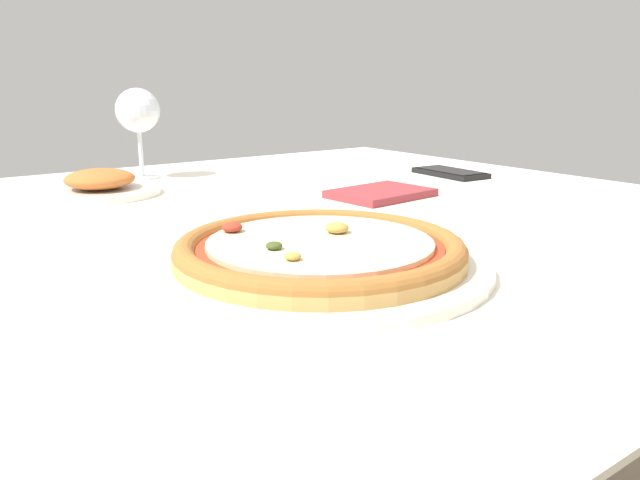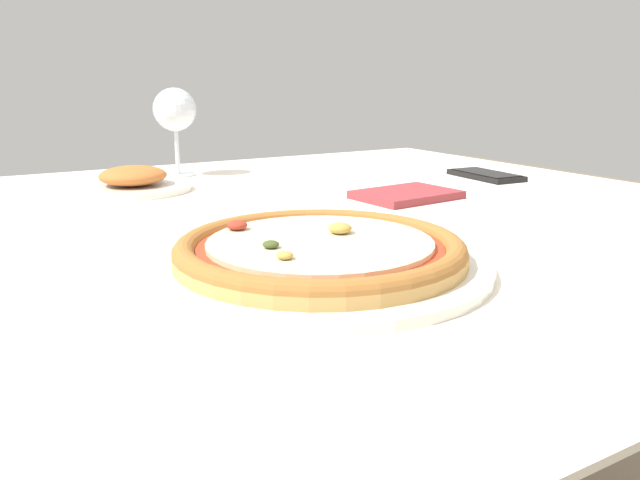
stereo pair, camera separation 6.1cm
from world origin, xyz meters
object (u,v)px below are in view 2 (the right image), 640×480
Objects in this scene: dining_table at (246,273)px; side_plate at (133,182)px; cell_phone at (486,175)px; pizza_plate at (320,253)px; wine_glass_far_left at (175,112)px.

dining_table is 7.70× the size of side_plate.
cell_phone is at bearing -17.92° from side_plate.
pizza_plate and side_plate have the same top height.
pizza_plate is at bearing -96.05° from wine_glass_far_left.
pizza_plate reaches higher than cell_phone.
wine_glass_far_left is at bearing 83.95° from pizza_plate.
cell_phone is at bearing 31.09° from pizza_plate.
dining_table is 4.33× the size of pizza_plate.
dining_table is at bearing -76.88° from side_plate.
cell_phone is 0.63m from side_plate.
dining_table is 0.32m from side_plate.
pizza_plate is 1.78× the size of side_plate.
wine_glass_far_left is 0.87× the size of side_plate.
cell_phone is (0.56, 0.34, -0.01)m from pizza_plate.
pizza_plate is 0.53m from side_plate.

